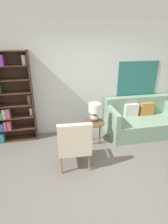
{
  "coord_description": "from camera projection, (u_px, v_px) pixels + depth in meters",
  "views": [
    {
      "loc": [
        -0.78,
        -2.19,
        2.36
      ],
      "look_at": [
        -0.11,
        1.13,
        0.9
      ],
      "focal_mm": 28.0,
      "sensor_mm": 36.0,
      "label": 1
    }
  ],
  "objects": [
    {
      "name": "armchair",
      "position": [
        75.0,
        143.0,
        3.21
      ],
      "size": [
        0.64,
        0.58,
        1.01
      ],
      "color": "olive",
      "rests_on": "ground_plane"
    },
    {
      "name": "bookshelf",
      "position": [
        4.0,
        98.0,
        3.95
      ],
      "size": [
        1.01,
        0.3,
        2.11
      ],
      "color": "#422B1E",
      "rests_on": "ground_plane"
    },
    {
      "name": "table_lamp",
      "position": [
        95.0,
        111.0,
        3.98
      ],
      "size": [
        0.27,
        0.27,
        0.42
      ],
      "color": "#A59E93",
      "rests_on": "side_table"
    },
    {
      "name": "side_table",
      "position": [
        94.0,
        124.0,
        4.04
      ],
      "size": [
        0.49,
        0.49,
        0.57
      ],
      "color": "brown",
      "rests_on": "ground_plane"
    },
    {
      "name": "ground_plane",
      "position": [
        103.0,
        184.0,
        3.05
      ],
      "size": [
        14.0,
        14.0,
        0.0
      ],
      "primitive_type": "plane",
      "color": "#66605B"
    },
    {
      "name": "couch",
      "position": [
        141.0,
        121.0,
        4.6
      ],
      "size": [
        1.78,
        0.92,
        0.91
      ],
      "color": "gray",
      "rests_on": "ground_plane"
    },
    {
      "name": "wall_back",
      "position": [
        82.0,
        81.0,
        4.35
      ],
      "size": [
        6.4,
        0.08,
        2.7
      ],
      "color": "silver",
      "rests_on": "ground_plane"
    }
  ]
}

